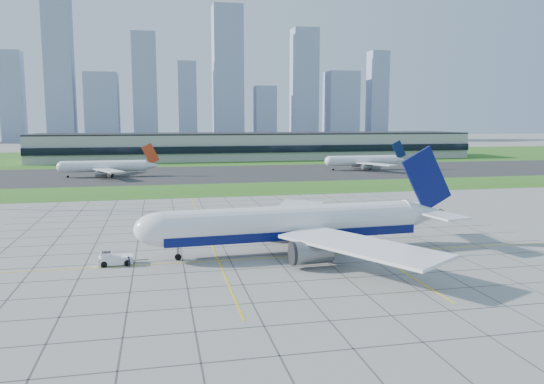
% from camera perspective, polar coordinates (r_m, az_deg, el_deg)
% --- Properties ---
extents(ground, '(1400.00, 1400.00, 0.00)m').
position_cam_1_polar(ground, '(95.25, 0.11, -6.77)').
color(ground, gray).
rests_on(ground, ground).
extents(grass_median, '(700.00, 35.00, 0.04)m').
position_cam_1_polar(grass_median, '(182.72, -5.87, 0.24)').
color(grass_median, '#2F5E1B').
rests_on(grass_median, ground).
extents(asphalt_taxiway, '(700.00, 75.00, 0.04)m').
position_cam_1_polar(asphalt_taxiway, '(237.11, -7.33, 1.96)').
color(asphalt_taxiway, '#383838').
rests_on(asphalt_taxiway, ground).
extents(grass_far, '(700.00, 145.00, 0.04)m').
position_cam_1_polar(grass_far, '(346.47, -8.87, 3.76)').
color(grass_far, '#2F5E1B').
rests_on(grass_far, ground).
extents(apron_markings, '(120.00, 130.00, 0.03)m').
position_cam_1_polar(apron_markings, '(105.88, -0.94, -5.27)').
color(apron_markings, '#474744').
rests_on(apron_markings, ground).
extents(terminal, '(260.00, 43.00, 15.80)m').
position_cam_1_polar(terminal, '(325.84, -1.58, 4.99)').
color(terminal, '#B7B7B2').
rests_on(terminal, ground).
extents(city_skyline, '(523.00, 32.40, 160.00)m').
position_cam_1_polar(city_skyline, '(611.19, -11.28, 10.97)').
color(city_skyline, '#909FBD').
rests_on(city_skyline, ground).
extents(airliner, '(60.44, 61.12, 19.01)m').
position_cam_1_polar(airliner, '(96.03, 2.42, -3.48)').
color(airliner, white).
rests_on(airliner, ground).
extents(pushback_tug, '(8.13, 3.10, 2.24)m').
position_cam_1_polar(pushback_tug, '(92.46, -16.63, -6.92)').
color(pushback_tug, white).
rests_on(pushback_tug, ground).
extents(crew_near, '(0.50, 0.69, 1.75)m').
position_cam_1_polar(crew_near, '(90.75, -15.12, -7.22)').
color(crew_near, black).
rests_on(crew_near, ground).
extents(crew_far, '(1.05, 1.00, 1.71)m').
position_cam_1_polar(crew_far, '(95.08, 15.85, -6.57)').
color(crew_far, '#29271B').
rests_on(crew_far, ground).
extents(distant_jet_1, '(39.28, 42.66, 14.08)m').
position_cam_1_polar(distant_jet_1, '(232.92, -17.38, 2.66)').
color(distant_jet_1, white).
rests_on(distant_jet_1, ground).
extents(distant_jet_2, '(38.63, 42.66, 14.08)m').
position_cam_1_polar(distant_jet_2, '(256.81, 9.86, 3.35)').
color(distant_jet_2, white).
rests_on(distant_jet_2, ground).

